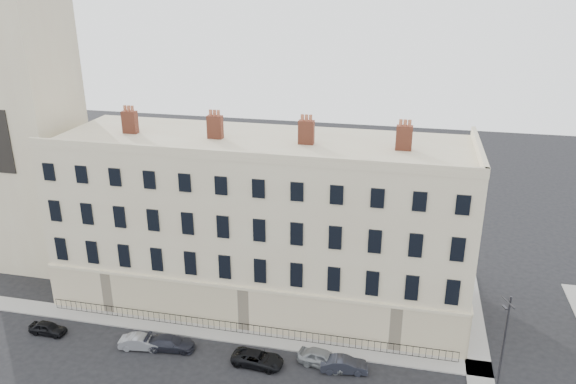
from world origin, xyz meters
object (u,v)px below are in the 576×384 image
at_px(car_e, 323,358).
at_px(car_a, 48,328).
at_px(car_d, 258,359).
at_px(car_b, 141,342).
at_px(car_f, 344,365).
at_px(streetlamp, 504,341).
at_px(car_c, 171,343).

bearing_deg(car_e, car_a, 102.31).
bearing_deg(car_d, car_e, -74.36).
bearing_deg(car_d, car_a, 93.70).
distance_m(car_b, car_e, 14.66).
relative_size(car_f, streetlamp, 0.46).
xyz_separation_m(car_e, car_f, (1.68, -0.32, -0.07)).
bearing_deg(car_c, car_f, -94.93).
bearing_deg(car_d, car_c, 91.13).
distance_m(car_a, car_d, 18.29).
distance_m(car_a, car_b, 8.59).
relative_size(car_a, car_d, 0.78).
relative_size(car_d, streetlamp, 0.51).
relative_size(car_e, car_f, 1.08).
bearing_deg(car_e, car_d, 111.69).
bearing_deg(car_b, car_a, 80.86).
distance_m(car_e, car_f, 1.71).
height_order(car_b, car_f, car_f).
xyz_separation_m(car_c, car_f, (13.96, 0.35, 0.02)).
relative_size(car_b, streetlamp, 0.45).
distance_m(car_a, car_c, 10.93).
bearing_deg(car_e, streetlamp, -80.55).
distance_m(car_d, car_f, 6.63).
bearing_deg(car_c, car_a, 85.16).
bearing_deg(car_b, streetlamp, -96.24).
bearing_deg(streetlamp, car_a, 157.66).
distance_m(car_a, streetlamp, 36.12).
distance_m(car_c, car_f, 13.96).
xyz_separation_m(car_d, car_e, (4.91, 1.02, 0.10)).
height_order(car_d, car_f, car_f).
bearing_deg(car_f, car_e, 71.02).
relative_size(car_b, car_e, 0.91).
relative_size(car_a, car_f, 0.88).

